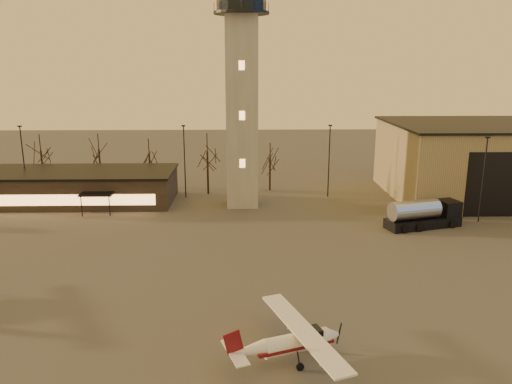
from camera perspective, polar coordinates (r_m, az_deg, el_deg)
ground at (r=38.36m, az=-1.68°, el=-13.71°), size 220.00×220.00×0.00m
control_tower at (r=63.90m, az=-1.63°, el=12.77°), size 6.80×6.80×32.60m
hangar at (r=77.72m, az=26.10°, el=3.30°), size 30.60×20.60×10.30m
terminal at (r=71.32m, az=-19.50°, el=0.61°), size 25.40×12.20×4.30m
light_poles at (r=66.08m, az=-1.12°, el=3.29°), size 58.50×12.25×10.14m
tree_row at (r=75.34m, az=-12.05°, el=4.75°), size 37.20×9.20×8.80m
cessna_front at (r=32.80m, az=4.82°, el=-17.03°), size 8.36×10.21×2.87m
fuel_truck at (r=59.99m, az=18.54°, el=-2.66°), size 9.14×4.83×3.26m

